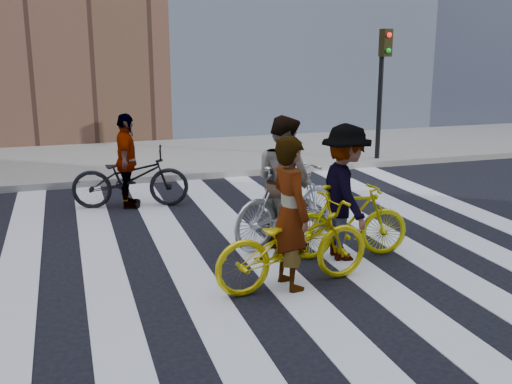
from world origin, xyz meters
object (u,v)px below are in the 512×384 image
bike_silver_mid (286,203)px  bike_yellow_right (347,221)px  rider_left (290,213)px  rider_mid (284,181)px  traffic_signal (383,73)px  bike_yellow_left (294,244)px  rider_rear (127,161)px  rider_right (345,193)px  bike_dark_rear (130,178)px

bike_silver_mid → bike_yellow_right: bearing=-170.4°
bike_silver_mid → rider_left: (-0.56, -1.61, 0.33)m
bike_silver_mid → rider_mid: rider_mid is taller
bike_yellow_right → rider_left: bearing=130.0°
traffic_signal → bike_yellow_left: bearing=-126.5°
rider_mid → rider_rear: size_ratio=1.12×
bike_yellow_left → bike_silver_mid: bearing=-25.2°
bike_yellow_right → rider_mid: rider_mid is taller
bike_yellow_left → bike_silver_mid: (0.51, 1.61, 0.07)m
rider_mid → rider_rear: bearing=10.9°
bike_yellow_right → rider_right: 0.42m
rider_mid → rider_right: rider_mid is taller
rider_mid → rider_rear: 3.49m
bike_yellow_left → rider_right: (1.06, 0.74, 0.41)m
bike_silver_mid → rider_mid: (-0.05, -0.00, 0.36)m
rider_right → bike_yellow_left: bearing=132.4°
rider_mid → bike_dark_rear: bearing=10.2°
bike_yellow_left → rider_rear: bearing=11.8°
bike_silver_mid → rider_left: 1.74m
bike_dark_rear → bike_yellow_left: bearing=-152.2°
rider_left → traffic_signal: bearing=-44.2°
bike_silver_mid → rider_right: bearing=-172.7°
bike_silver_mid → rider_mid: bearing=65.5°
bike_silver_mid → bike_dark_rear: (-2.02, 2.84, -0.07)m
bike_silver_mid → rider_right: (0.54, -0.87, 0.33)m
bike_yellow_left → rider_mid: (0.46, 1.61, 0.43)m
bike_yellow_right → rider_rear: size_ratio=1.02×
bike_silver_mid → bike_yellow_right: size_ratio=1.16×
rider_left → bike_silver_mid: bearing=-26.7°
rider_left → rider_mid: rider_mid is taller
bike_yellow_right → rider_mid: 1.17m
rider_left → rider_mid: 1.69m
rider_left → rider_right: size_ratio=1.00×
traffic_signal → rider_mid: bearing=-131.5°
rider_mid → rider_right: (0.59, -0.87, -0.02)m
bike_yellow_right → rider_right: rider_right is taller
rider_left → bike_dark_rear: bearing=10.7°
bike_silver_mid → bike_dark_rear: size_ratio=0.98×
bike_yellow_left → rider_left: 0.41m
rider_left → rider_mid: bearing=-25.2°
bike_yellow_left → rider_rear: rider_rear is taller
rider_mid → rider_left: bearing=137.8°
bike_yellow_left → rider_left: bearing=82.5°
traffic_signal → bike_yellow_right: (-3.80, -5.89, -1.74)m
rider_right → bike_yellow_right: bearing=-82.6°
traffic_signal → rider_left: 8.38m
rider_left → rider_mid: (0.51, 1.61, 0.02)m
bike_dark_rear → rider_rear: 0.32m
bike_yellow_right → rider_left: (-1.16, -0.74, 0.42)m
rider_rear → rider_mid: bearing=-135.5°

